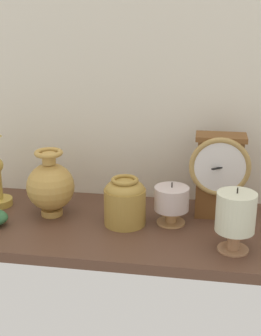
% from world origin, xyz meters
% --- Properties ---
extents(ground_plane, '(1.00, 0.36, 0.02)m').
position_xyz_m(ground_plane, '(0.00, 0.00, -0.01)').
color(ground_plane, '#533526').
extents(back_wall, '(1.20, 0.02, 0.65)m').
position_xyz_m(back_wall, '(0.00, 0.18, 0.33)').
color(back_wall, silver).
rests_on(back_wall, ground_plane).
extents(mantel_clock, '(0.14, 0.09, 0.21)m').
position_xyz_m(mantel_clock, '(0.19, 0.08, 0.11)').
color(mantel_clock, brown).
rests_on(mantel_clock, ground_plane).
extents(brass_vase_bulbous, '(0.12, 0.12, 0.17)m').
position_xyz_m(brass_vase_bulbous, '(-0.21, 0.02, 0.08)').
color(brass_vase_bulbous, '#BF9345').
rests_on(brass_vase_bulbous, ground_plane).
extents(brass_vase_jar, '(0.10, 0.10, 0.11)m').
position_xyz_m(brass_vase_jar, '(-0.02, -0.00, 0.06)').
color(brass_vase_jar, '#A98239').
rests_on(brass_vase_jar, ground_plane).
extents(pillar_candle_front, '(0.08, 0.08, 0.14)m').
position_xyz_m(pillar_candle_front, '(0.23, -0.09, 0.08)').
color(pillar_candle_front, '#AC7C56').
rests_on(pillar_candle_front, ground_plane).
extents(pillar_candle_near_clock, '(0.08, 0.08, 0.10)m').
position_xyz_m(pillar_candle_near_clock, '(0.09, 0.02, 0.05)').
color(pillar_candle_near_clock, tan).
rests_on(pillar_candle_near_clock, ground_plane).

